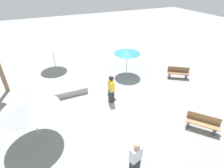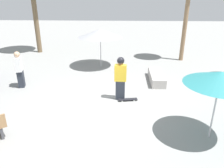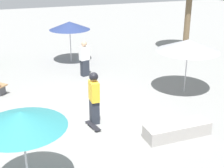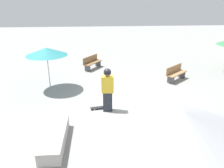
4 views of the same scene
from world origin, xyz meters
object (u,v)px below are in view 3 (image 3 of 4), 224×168
(skater_main, at_px, (94,96))
(bystander_watching, at_px, (85,59))
(concrete_ledge, at_px, (177,130))
(shade_umbrella_grey, at_px, (188,45))
(skateboard, at_px, (93,126))
(shade_umbrella_navy, at_px, (70,26))
(shade_umbrella_teal, at_px, (21,119))

(skater_main, xyz_separation_m, bystander_watching, (-1.09, -4.72, -0.12))
(skater_main, height_order, concrete_ledge, skater_main)
(shade_umbrella_grey, bearing_deg, skater_main, 15.37)
(concrete_ledge, bearing_deg, shade_umbrella_grey, -127.13)
(shade_umbrella_grey, relative_size, bystander_watching, 1.51)
(concrete_ledge, xyz_separation_m, shade_umbrella_grey, (-2.31, -3.05, 1.81))
(skater_main, bearing_deg, bystander_watching, 169.88)
(skateboard, height_order, shade_umbrella_navy, shade_umbrella_navy)
(skateboard, xyz_separation_m, shade_umbrella_teal, (2.41, 2.47, 1.91))
(concrete_ledge, bearing_deg, bystander_watching, -80.96)
(shade_umbrella_teal, xyz_separation_m, shade_umbrella_navy, (-3.62, -9.94, 0.06))
(shade_umbrella_teal, relative_size, bystander_watching, 1.25)
(skateboard, height_order, shade_umbrella_grey, shade_umbrella_grey)
(skateboard, height_order, shade_umbrella_teal, shade_umbrella_teal)
(skater_main, height_order, shade_umbrella_teal, shade_umbrella_teal)
(shade_umbrella_teal, xyz_separation_m, bystander_watching, (-3.67, -7.50, -1.11))
(shade_umbrella_grey, distance_m, shade_umbrella_navy, 6.84)
(skater_main, bearing_deg, shade_umbrella_teal, -39.80)
(shade_umbrella_teal, distance_m, shade_umbrella_navy, 10.57)
(skateboard, relative_size, concrete_ledge, 0.38)
(bystander_watching, bearing_deg, skater_main, 62.83)
(concrete_ledge, relative_size, bystander_watching, 1.24)
(concrete_ledge, xyz_separation_m, shade_umbrella_navy, (1.10, -8.98, 1.82))
(skateboard, relative_size, bystander_watching, 0.48)
(bystander_watching, bearing_deg, shade_umbrella_grey, 119.71)
(skateboard, bearing_deg, shade_umbrella_navy, 161.14)
(skater_main, bearing_deg, concrete_ledge, 52.36)
(concrete_ledge, distance_m, bystander_watching, 6.66)
(skater_main, height_order, shade_umbrella_grey, shade_umbrella_grey)
(concrete_ledge, height_order, shade_umbrella_teal, shade_umbrella_teal)
(shade_umbrella_navy, xyz_separation_m, bystander_watching, (-0.05, 2.43, -1.17))
(skater_main, bearing_deg, shade_umbrella_grey, 108.32)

